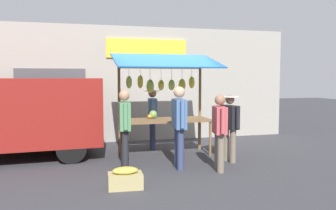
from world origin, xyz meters
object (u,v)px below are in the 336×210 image
Objects in this scene: shopper_with_ponytail at (230,123)px; shopper_with_shopping_bag at (124,123)px; shopper_in_grey_tee at (179,121)px; shopper_in_striped_shirt at (220,128)px; vendor_with_sunhat at (152,114)px; produce_crate_near at (125,179)px; market_stall at (164,92)px.

shopper_with_ponytail is 0.92× the size of shopper_with_shopping_bag.
shopper_in_striped_shirt is (-0.74, 0.38, -0.11)m from shopper_in_grey_tee.
shopper_with_shopping_bag is (2.36, -0.05, 0.07)m from shopper_with_ponytail.
produce_crate_near is at bearing -11.77° from vendor_with_sunhat.
vendor_with_sunhat is at bearing 6.48° from shopper_in_grey_tee.
vendor_with_sunhat is at bearing 28.39° from shopper_in_striped_shirt.
produce_crate_near is (1.33, 2.46, -1.39)m from market_stall.
shopper_with_shopping_bag reaches higher than shopper_in_striped_shirt.
shopper_with_ponytail is at bearing -87.87° from shopper_with_shopping_bag.
shopper_in_striped_shirt is 2.56× the size of produce_crate_near.
vendor_with_sunhat is (0.14, -0.69, -0.62)m from market_stall.
produce_crate_near is at bearing 117.75° from shopper_in_striped_shirt.
shopper_in_grey_tee reaches higher than vendor_with_sunhat.
vendor_with_sunhat is 2.15m from shopper_in_grey_tee.
shopper_in_grey_tee reaches higher than shopper_with_ponytail.
vendor_with_sunhat is at bearing 23.08° from shopper_with_ponytail.
shopper_with_ponytail is (-1.36, 1.84, -0.06)m from vendor_with_sunhat.
market_stall reaches higher than vendor_with_sunhat.
shopper_with_shopping_bag is 1.58m from produce_crate_near.
shopper_in_grey_tee is at bearing 11.15° from vendor_with_sunhat.
shopper_in_striped_shirt is (-0.82, 2.52, -0.04)m from vendor_with_sunhat.
market_stall is 2.07m from shopper_in_striped_shirt.
shopper_with_shopping_bag is at bearing 78.47° from shopper_in_striped_shirt.
market_stall is 1.65× the size of shopper_with_ponytail.
produce_crate_near is at bearing 132.64° from shopper_in_grey_tee.
shopper_in_grey_tee is 1.83m from produce_crate_near.
shopper_in_striped_shirt is at bearing 110.29° from market_stall.
market_stall reaches higher than produce_crate_near.
shopper_in_striped_shirt is at bearing 128.37° from shopper_with_ponytail.
shopper_in_grey_tee reaches higher than produce_crate_near.
shopper_with_shopping_bag is (1.08, -0.35, -0.06)m from shopper_in_grey_tee.
shopper_with_ponytail is 2.36m from shopper_with_shopping_bag.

